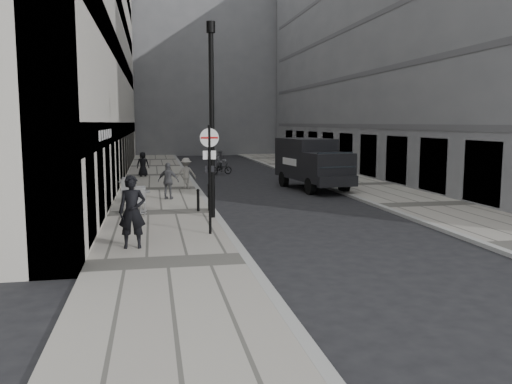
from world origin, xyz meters
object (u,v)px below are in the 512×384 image
Objects in this scene: sign_post at (210,165)px; panel_van at (311,161)px; lamppost at (212,110)px; cyclist at (221,165)px; walking_man at (132,212)px.

sign_post reaches higher than panel_van.
sign_post is 0.56× the size of panel_van.
lamppost reaches higher than cyclist.
panel_van is at bearing 57.45° from walking_man.
panel_van reaches higher than walking_man.
sign_post reaches higher than cyclist.
panel_van is at bearing 58.18° from sign_post.
walking_man is 1.22× the size of cyclist.
walking_man is 2.96m from sign_post.
panel_van is (6.58, 11.19, -0.75)m from sign_post.
sign_post is 20.76m from cyclist.
sign_post reaches higher than walking_man.
sign_post is at bearing -97.78° from lamppost.
lamppost reaches higher than panel_van.
panel_van is at bearing -83.71° from cyclist.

